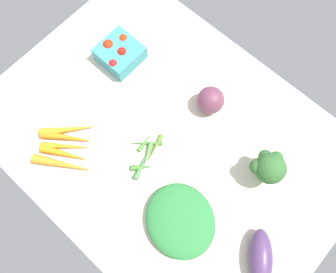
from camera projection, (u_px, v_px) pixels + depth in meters
tablecloth at (168, 140)px, 99.70cm from camera, size 104.00×76.00×2.00cm
broccoli_head at (269, 167)px, 88.88cm from camera, size 8.96×9.25×11.72cm
leafy_greens_clump at (181, 220)px, 89.44cm from camera, size 25.69×24.56×4.46cm
carrot_bunch at (67, 147)px, 96.62cm from camera, size 21.20×21.05×2.85cm
okra_pile at (146, 156)px, 96.38cm from camera, size 11.20×14.81×1.80cm
berry_basket at (120, 53)px, 104.25cm from camera, size 11.98×11.98×6.39cm
red_onion_center at (211, 100)px, 98.15cm from camera, size 8.01×8.01×8.01cm
eggplant at (261, 258)px, 85.82cm from camera, size 13.57×15.20×6.01cm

